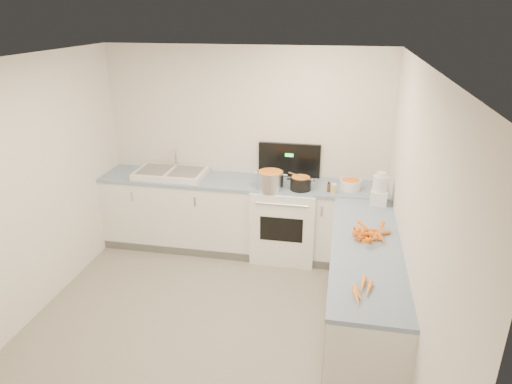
% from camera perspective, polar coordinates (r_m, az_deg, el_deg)
% --- Properties ---
extents(floor, '(3.50, 4.00, 0.00)m').
position_cam_1_polar(floor, '(4.57, -6.61, -17.24)').
color(floor, gray).
rests_on(floor, ground).
extents(ceiling, '(3.50, 4.00, 0.00)m').
position_cam_1_polar(ceiling, '(3.58, -8.39, 15.64)').
color(ceiling, silver).
rests_on(ceiling, ground).
extents(wall_back, '(3.50, 0.00, 2.50)m').
position_cam_1_polar(wall_back, '(5.72, -1.25, 5.37)').
color(wall_back, silver).
rests_on(wall_back, ground).
extents(wall_left, '(0.00, 4.00, 2.50)m').
position_cam_1_polar(wall_left, '(4.74, -27.97, -0.87)').
color(wall_left, silver).
rests_on(wall_left, ground).
extents(wall_right, '(0.00, 4.00, 2.50)m').
position_cam_1_polar(wall_right, '(3.78, 18.82, -4.83)').
color(wall_right, silver).
rests_on(wall_right, ground).
extents(counter_back, '(3.50, 0.62, 0.94)m').
position_cam_1_polar(counter_back, '(5.72, -1.81, -2.98)').
color(counter_back, white).
rests_on(counter_back, ground).
extents(counter_right, '(0.62, 2.20, 0.94)m').
position_cam_1_polar(counter_right, '(4.39, 13.16, -11.98)').
color(counter_right, white).
rests_on(counter_right, ground).
extents(stove, '(0.76, 0.65, 1.36)m').
position_cam_1_polar(stove, '(5.62, 3.64, -3.44)').
color(stove, white).
rests_on(stove, ground).
extents(sink, '(0.86, 0.52, 0.31)m').
position_cam_1_polar(sink, '(5.79, -10.61, 2.35)').
color(sink, white).
rests_on(sink, counter_back).
extents(steel_pot, '(0.35, 0.35, 0.23)m').
position_cam_1_polar(steel_pot, '(5.27, 1.82, 1.39)').
color(steel_pot, silver).
rests_on(steel_pot, stove).
extents(black_pot, '(0.30, 0.30, 0.17)m').
position_cam_1_polar(black_pot, '(5.27, 5.59, 0.97)').
color(black_pot, black).
rests_on(black_pot, stove).
extents(wooden_spoon, '(0.31, 0.23, 0.02)m').
position_cam_1_polar(wooden_spoon, '(5.23, 5.63, 1.95)').
color(wooden_spoon, '#AD7A47').
rests_on(wooden_spoon, black_pot).
extents(mixing_bowl, '(0.27, 0.27, 0.11)m').
position_cam_1_polar(mixing_bowl, '(5.37, 11.71, 0.93)').
color(mixing_bowl, white).
rests_on(mixing_bowl, counter_back).
extents(extract_bottle, '(0.04, 0.04, 0.10)m').
position_cam_1_polar(extract_bottle, '(5.25, 9.07, 0.53)').
color(extract_bottle, '#593319').
rests_on(extract_bottle, counter_back).
extents(spice_jar, '(0.06, 0.06, 0.10)m').
position_cam_1_polar(spice_jar, '(5.21, 9.71, 0.34)').
color(spice_jar, '#E5B266').
rests_on(spice_jar, counter_back).
extents(food_processor, '(0.19, 0.23, 0.35)m').
position_cam_1_polar(food_processor, '(5.01, 15.20, 0.22)').
color(food_processor, white).
rests_on(food_processor, counter_right).
extents(carrot_pile, '(0.36, 0.42, 0.09)m').
position_cam_1_polar(carrot_pile, '(4.30, 14.03, -5.04)').
color(carrot_pile, orange).
rests_on(carrot_pile, counter_right).
extents(peeled_carrots, '(0.16, 0.37, 0.04)m').
position_cam_1_polar(peeled_carrots, '(3.50, 13.09, -11.91)').
color(peeled_carrots, orange).
rests_on(peeled_carrots, counter_right).
extents(peelings, '(0.21, 0.23, 0.01)m').
position_cam_1_polar(peelings, '(5.84, -12.35, 2.82)').
color(peelings, tan).
rests_on(peelings, sink).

